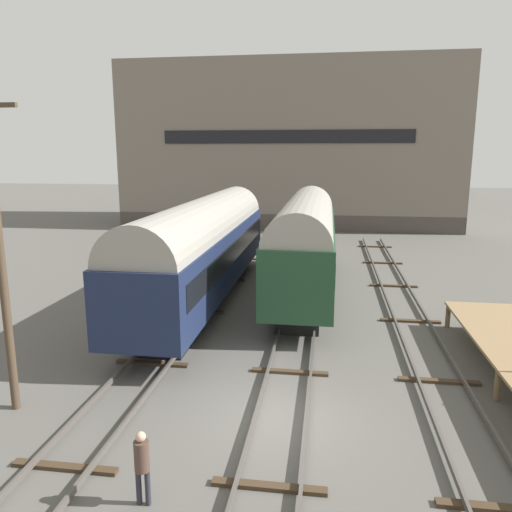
{
  "coord_description": "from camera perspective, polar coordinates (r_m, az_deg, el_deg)",
  "views": [
    {
      "loc": [
        1.13,
        -12.78,
        7.36
      ],
      "look_at": [
        -2.44,
        11.79,
        2.2
      ],
      "focal_mm": 35.0,
      "sensor_mm": 36.0,
      "label": 1
    }
  ],
  "objects": [
    {
      "name": "ground_plane",
      "position": [
        14.79,
        2.94,
        -18.11
      ],
      "size": [
        200.0,
        200.0,
        0.0
      ],
      "primitive_type": "plane",
      "color": "#56544F"
    },
    {
      "name": "track_left",
      "position": [
        15.86,
        -15.61,
        -15.79
      ],
      "size": [
        2.6,
        60.0,
        0.26
      ],
      "color": "#4C4742",
      "rests_on": "ground"
    },
    {
      "name": "track_middle",
      "position": [
        14.72,
        2.94,
        -17.63
      ],
      "size": [
        2.6,
        60.0,
        0.26
      ],
      "color": "#4C4742",
      "rests_on": "ground"
    },
    {
      "name": "track_right",
      "position": [
        15.15,
        22.59,
        -17.68
      ],
      "size": [
        2.6,
        60.0,
        0.26
      ],
      "color": "#4C4742",
      "rests_on": "ground"
    },
    {
      "name": "train_car_green",
      "position": [
        26.07,
        5.66,
        1.98
      ],
      "size": [
        2.96,
        15.71,
        5.22
      ],
      "color": "black",
      "rests_on": "ground"
    },
    {
      "name": "train_car_navy",
      "position": [
        24.63,
        -5.99,
        1.3
      ],
      "size": [
        3.14,
        18.46,
        5.18
      ],
      "color": "black",
      "rests_on": "ground"
    },
    {
      "name": "person_worker",
      "position": [
        11.55,
        -12.91,
        -21.9
      ],
      "size": [
        0.32,
        0.32,
        1.69
      ],
      "color": "#282833",
      "rests_on": "ground"
    },
    {
      "name": "warehouse_building",
      "position": [
        53.8,
        4.04,
        12.39
      ],
      "size": [
        33.04,
        13.22,
        16.0
      ],
      "color": "#46403A",
      "rests_on": "ground"
    }
  ]
}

